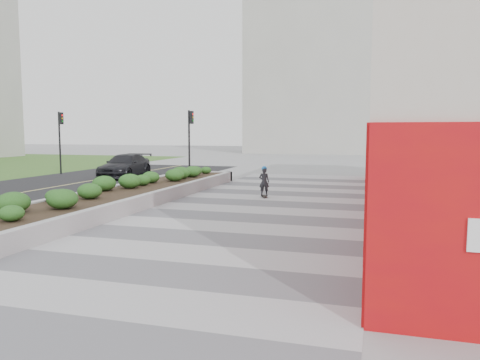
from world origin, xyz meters
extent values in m
plane|color=gray|center=(0.00, 0.00, 0.00)|extent=(160.00, 160.00, 0.00)
cube|color=#A8A8AD|center=(0.00, 3.00, 0.01)|extent=(8.00, 36.00, 0.01)
cube|color=beige|center=(7.00, 9.00, 4.00)|extent=(6.00, 24.00, 8.00)
cube|color=#B7100E|center=(4.02, 9.00, 1.50)|extent=(0.12, 24.00, 3.00)
cube|color=#9E9EA0|center=(-5.50, 15.85, 0.28)|extent=(3.00, 0.30, 0.55)
cube|color=#9E9EA0|center=(-6.85, 7.00, 0.28)|extent=(0.30, 18.00, 0.55)
cube|color=#9E9EA0|center=(-4.15, 7.00, 0.28)|extent=(0.30, 18.00, 0.55)
cube|color=#2D2116|center=(-5.50, 7.00, 0.25)|extent=(2.40, 17.40, 0.50)
cube|color=black|center=(-12.00, 7.00, 0.00)|extent=(10.00, 40.00, 0.00)
cylinder|color=black|center=(-7.30, 17.50, 2.10)|extent=(0.12, 0.12, 4.20)
cube|color=black|center=(-7.12, 17.50, 3.75)|extent=(0.18, 0.28, 0.80)
cylinder|color=black|center=(-16.50, 17.00, 2.10)|extent=(0.12, 0.12, 4.20)
cube|color=black|center=(-16.32, 17.00, 3.75)|extent=(0.18, 0.28, 0.80)
cube|color=#ADAAA3|center=(-5.00, 55.00, 10.00)|extent=(16.00, 12.00, 20.00)
cube|color=#ADAAA3|center=(15.00, 60.00, 12.00)|extent=(14.00, 10.00, 24.00)
cylinder|color=#595654|center=(0.50, 3.00, 0.00)|extent=(0.44, 0.44, 0.01)
cube|color=black|center=(-0.61, 9.88, 0.07)|extent=(0.45, 0.74, 0.02)
imported|color=#232327|center=(-0.61, 9.88, 0.69)|extent=(0.46, 0.31, 1.23)
sphere|color=blue|center=(-0.61, 9.88, 1.27)|extent=(0.23, 0.23, 0.23)
imported|color=black|center=(-11.21, 16.35, 0.72)|extent=(2.55, 5.16, 1.44)
camera|label=1|loc=(4.13, -9.83, 2.87)|focal=35.00mm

